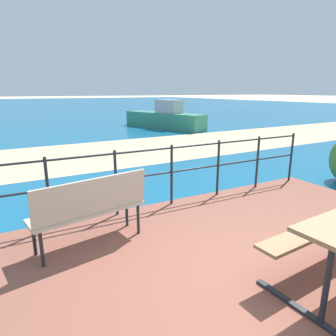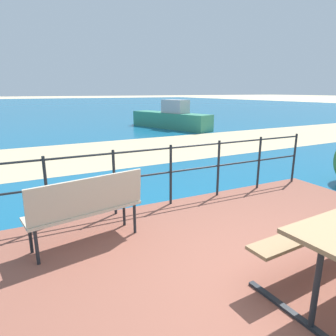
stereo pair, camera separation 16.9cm
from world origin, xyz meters
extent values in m
plane|color=beige|center=(0.00, 0.00, 0.00)|extent=(240.00, 240.00, 0.00)
cube|color=brown|center=(0.00, 0.00, 0.03)|extent=(6.40, 5.20, 0.06)
cube|color=#145B84|center=(0.00, 40.00, 0.01)|extent=(90.00, 90.00, 0.01)
cube|color=tan|center=(0.00, 7.48, 0.01)|extent=(54.09, 5.74, 0.01)
cube|color=#8C704C|center=(0.48, 0.05, 0.51)|extent=(1.74, 0.38, 0.04)
cylinder|color=#1E2328|center=(-0.22, -0.54, 0.45)|extent=(0.05, 0.05, 0.78)
cube|color=#1E2328|center=(-0.22, -0.54, 0.07)|extent=(0.15, 1.34, 0.03)
cube|color=#BCAD93|center=(-1.58, 1.74, 0.51)|extent=(1.48, 0.66, 0.04)
cube|color=#BCAD93|center=(-1.55, 1.56, 0.75)|extent=(1.41, 0.33, 0.45)
cylinder|color=#1E2328|center=(-0.99, 2.00, 0.28)|extent=(0.04, 0.04, 0.45)
cylinder|color=#1E2328|center=(-0.93, 1.71, 0.28)|extent=(0.04, 0.04, 0.45)
cylinder|color=#1E2328|center=(-2.24, 1.77, 0.28)|extent=(0.04, 0.04, 0.45)
cylinder|color=#1E2328|center=(-2.18, 1.47, 0.28)|extent=(0.04, 0.04, 0.45)
cylinder|color=#1E2328|center=(-1.97, 2.46, 0.58)|extent=(0.04, 0.04, 1.04)
cylinder|color=#1E2328|center=(-0.98, 2.46, 0.58)|extent=(0.04, 0.04, 1.04)
cylinder|color=#1E2328|center=(0.00, 2.46, 0.58)|extent=(0.04, 0.04, 1.04)
cylinder|color=#1E2328|center=(0.98, 2.46, 0.58)|extent=(0.04, 0.04, 1.04)
cylinder|color=#1E2328|center=(1.97, 2.46, 0.58)|extent=(0.04, 0.04, 1.04)
cylinder|color=#1E2328|center=(2.95, 2.46, 0.58)|extent=(0.04, 0.04, 1.04)
cylinder|color=#1E2328|center=(0.00, 2.46, 1.05)|extent=(5.90, 0.03, 0.03)
cylinder|color=#1E2328|center=(0.00, 2.46, 0.63)|extent=(5.90, 0.03, 0.03)
cube|color=#338466|center=(5.00, 12.43, 0.42)|extent=(2.59, 5.09, 0.82)
cube|color=#A5A8AD|center=(5.13, 12.08, 1.18)|extent=(1.16, 1.54, 0.68)
cone|color=#338466|center=(4.10, 15.05, 0.42)|extent=(0.86, 0.71, 0.74)
camera|label=1|loc=(-2.32, -1.75, 1.96)|focal=31.44mm
camera|label=2|loc=(-2.17, -1.83, 1.96)|focal=31.44mm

